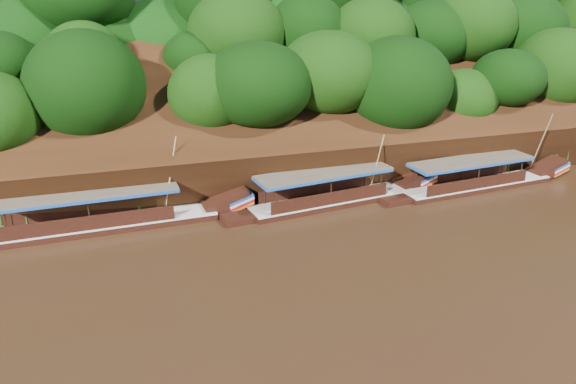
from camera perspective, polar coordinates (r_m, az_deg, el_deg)
name	(u,v)px	position (r m, az deg, el deg)	size (l,w,h in m)	color
ground	(392,257)	(31.02, 10.49, -6.49)	(160.00, 160.00, 0.00)	black
riverbank	(274,124)	(50.24, -1.40, 6.88)	(120.00, 30.06, 19.40)	black
boat_0	(485,181)	(42.57, 19.35, 1.10)	(14.00, 3.23, 5.75)	black
boat_1	(342,195)	(37.62, 5.54, -0.29)	(13.89, 3.79, 5.07)	black
boat_2	(119,218)	(35.33, -16.80, -2.55)	(15.77, 2.95, 5.71)	black
reeds	(281,188)	(37.61, -0.71, 0.40)	(48.60, 1.96, 1.99)	#216E1B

